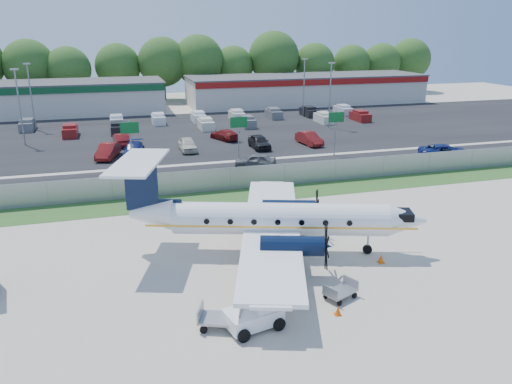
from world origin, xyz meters
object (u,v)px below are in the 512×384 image
object	(u,v)px
aircraft	(273,219)
pushback_tug	(255,314)
baggage_cart_near	(221,318)
baggage_cart_far	(340,291)

from	to	relation	value
aircraft	pushback_tug	size ratio (longest dim) A/B	6.63
aircraft	baggage_cart_near	distance (m)	8.97
aircraft	baggage_cart_far	size ratio (longest dim) A/B	9.66
pushback_tug	baggage_cart_far	size ratio (longest dim) A/B	1.46
baggage_cart_near	baggage_cart_far	world-z (taller)	baggage_cart_near
aircraft	pushback_tug	xyz separation A→B (m)	(-3.36, -7.64, -1.61)
aircraft	baggage_cart_near	xyz separation A→B (m)	(-4.95, -7.27, -1.78)
aircraft	baggage_cart_far	world-z (taller)	aircraft
baggage_cart_near	baggage_cart_far	size ratio (longest dim) A/B	1.19
aircraft	baggage_cart_near	bearing A→B (deg)	-124.25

